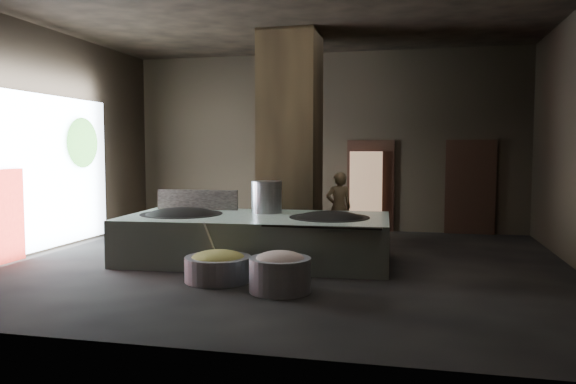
% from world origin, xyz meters
% --- Properties ---
extents(floor, '(10.00, 9.00, 0.10)m').
position_xyz_m(floor, '(0.00, 0.00, -0.05)').
color(floor, black).
rests_on(floor, ground).
extents(ceiling, '(10.00, 9.00, 0.10)m').
position_xyz_m(ceiling, '(0.00, 0.00, 4.55)').
color(ceiling, black).
rests_on(ceiling, back_wall).
extents(back_wall, '(10.00, 0.10, 4.50)m').
position_xyz_m(back_wall, '(0.00, 4.55, 2.25)').
color(back_wall, black).
rests_on(back_wall, ground).
extents(front_wall, '(10.00, 0.10, 4.50)m').
position_xyz_m(front_wall, '(0.00, -4.55, 2.25)').
color(front_wall, black).
rests_on(front_wall, ground).
extents(left_wall, '(0.10, 9.00, 4.50)m').
position_xyz_m(left_wall, '(-5.05, 0.00, 2.25)').
color(left_wall, black).
rests_on(left_wall, ground).
extents(pillar, '(1.20, 1.20, 4.50)m').
position_xyz_m(pillar, '(-0.30, 1.90, 2.25)').
color(pillar, black).
rests_on(pillar, ground).
extents(hearth_platform, '(4.92, 2.56, 0.84)m').
position_xyz_m(hearth_platform, '(-0.53, 0.08, 0.42)').
color(hearth_platform, beige).
rests_on(hearth_platform, ground).
extents(platform_cap, '(4.70, 2.26, 0.03)m').
position_xyz_m(platform_cap, '(-0.53, 0.08, 0.82)').
color(platform_cap, black).
rests_on(platform_cap, hearth_platform).
extents(wok_left, '(1.51, 1.51, 0.42)m').
position_xyz_m(wok_left, '(-1.98, 0.03, 0.75)').
color(wok_left, black).
rests_on(wok_left, hearth_platform).
extents(wok_left_rim, '(1.55, 1.55, 0.05)m').
position_xyz_m(wok_left_rim, '(-1.98, 0.03, 0.82)').
color(wok_left_rim, black).
rests_on(wok_left_rim, hearth_platform).
extents(wok_right, '(1.41, 1.41, 0.40)m').
position_xyz_m(wok_right, '(0.82, 0.13, 0.75)').
color(wok_right, black).
rests_on(wok_right, hearth_platform).
extents(wok_right_rim, '(1.44, 1.44, 0.05)m').
position_xyz_m(wok_right_rim, '(0.82, 0.13, 0.82)').
color(wok_right_rim, black).
rests_on(wok_right_rim, hearth_platform).
extents(stock_pot, '(0.59, 0.59, 0.63)m').
position_xyz_m(stock_pot, '(-0.48, 0.63, 1.13)').
color(stock_pot, '#97989E').
rests_on(stock_pot, hearth_platform).
extents(splash_guard, '(1.67, 0.15, 0.42)m').
position_xyz_m(splash_guard, '(-1.98, 0.83, 1.03)').
color(splash_guard, black).
rests_on(splash_guard, hearth_platform).
extents(cook, '(0.66, 0.55, 1.56)m').
position_xyz_m(cook, '(0.67, 2.42, 0.78)').
color(cook, olive).
rests_on(cook, ground).
extents(veg_basin, '(1.13, 1.13, 0.38)m').
position_xyz_m(veg_basin, '(-0.68, -1.58, 0.19)').
color(veg_basin, gray).
rests_on(veg_basin, ground).
extents(veg_fill, '(0.85, 0.85, 0.26)m').
position_xyz_m(veg_fill, '(-0.68, -1.58, 0.35)').
color(veg_fill, olive).
rests_on(veg_fill, veg_basin).
extents(ladle, '(0.17, 0.40, 0.74)m').
position_xyz_m(ladle, '(-0.83, -1.43, 0.55)').
color(ladle, '#97989E').
rests_on(ladle, veg_basin).
extents(meat_basin, '(1.13, 1.13, 0.49)m').
position_xyz_m(meat_basin, '(0.43, -2.00, 0.25)').
color(meat_basin, gray).
rests_on(meat_basin, ground).
extents(meat_fill, '(0.74, 0.74, 0.28)m').
position_xyz_m(meat_fill, '(0.43, -2.00, 0.45)').
color(meat_fill, '#A67363').
rests_on(meat_fill, meat_basin).
extents(doorway_near, '(1.18, 0.08, 2.38)m').
position_xyz_m(doorway_near, '(1.20, 4.45, 1.10)').
color(doorway_near, black).
rests_on(doorway_near, ground).
extents(doorway_near_glow, '(0.81, 0.04, 1.91)m').
position_xyz_m(doorway_near_glow, '(1.10, 4.29, 1.05)').
color(doorway_near_glow, '#8C6647').
rests_on(doorway_near_glow, ground).
extents(doorway_far, '(1.18, 0.08, 2.38)m').
position_xyz_m(doorway_far, '(3.60, 4.45, 1.10)').
color(doorway_far, black).
rests_on(doorway_far, ground).
extents(doorway_far_glow, '(0.89, 0.04, 2.10)m').
position_xyz_m(doorway_far_glow, '(3.45, 4.55, 1.05)').
color(doorway_far_glow, '#8C6647').
rests_on(doorway_far_glow, ground).
extents(left_opening, '(0.04, 4.20, 3.10)m').
position_xyz_m(left_opening, '(-4.95, 0.20, 1.60)').
color(left_opening, white).
rests_on(left_opening, ground).
extents(pavilion_sliver, '(0.05, 0.90, 1.70)m').
position_xyz_m(pavilion_sliver, '(-4.88, -1.10, 0.85)').
color(pavilion_sliver, maroon).
rests_on(pavilion_sliver, ground).
extents(tree_silhouette, '(0.28, 1.10, 1.10)m').
position_xyz_m(tree_silhouette, '(-4.85, 1.30, 2.20)').
color(tree_silhouette, '#194714').
rests_on(tree_silhouette, left_opening).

